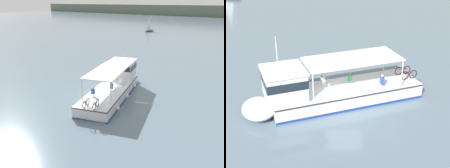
{
  "view_description": "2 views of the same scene",
  "coord_description": "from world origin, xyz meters",
  "views": [
    {
      "loc": [
        16.45,
        -17.78,
        9.6
      ],
      "look_at": [
        1.22,
        0.48,
        1.4
      ],
      "focal_mm": 38.59,
      "sensor_mm": 36.0,
      "label": 1
    },
    {
      "loc": [
        -19.07,
        0.3,
        11.23
      ],
      "look_at": [
        1.22,
        0.48,
        1.4
      ],
      "focal_mm": 51.33,
      "sensor_mm": 36.0,
      "label": 2
    }
  ],
  "objects": [
    {
      "name": "ferry_main",
      "position": [
        0.86,
        1.43,
        1.02
      ],
      "size": [
        7.45,
        12.97,
        5.32
      ],
      "color": "silver",
      "rests_on": "ground"
    },
    {
      "name": "ground_plane",
      "position": [
        0.0,
        0.0,
        0.0
      ],
      "size": [
        400.0,
        400.0,
        0.0
      ],
      "primitive_type": "plane",
      "color": "slate"
    },
    {
      "name": "sailboat_far_left",
      "position": [
        -26.49,
        53.19,
        0.54
      ],
      "size": [
        2.05,
        4.95,
        5.4
      ],
      "color": "teal",
      "rests_on": "ground"
    }
  ]
}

